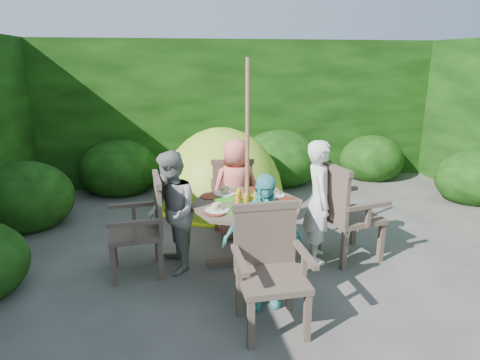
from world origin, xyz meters
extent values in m
plane|color=#43403B|center=(0.00, 0.00, 0.00)|extent=(60.00, 60.00, 0.00)
cube|color=black|center=(0.00, 4.00, 1.25)|extent=(9.00, 1.00, 2.50)
cylinder|color=#41342B|center=(-0.63, 0.32, 0.33)|extent=(0.12, 0.12, 0.67)
cube|color=#41342B|center=(-0.63, 0.32, 0.03)|extent=(0.89, 0.13, 0.06)
cube|color=#41342B|center=(-0.63, 0.32, 0.03)|extent=(0.13, 0.89, 0.06)
cylinder|color=#41342B|center=(-0.63, 0.32, 0.69)|extent=(1.26, 1.26, 0.04)
cylinder|color=green|center=(-0.85, 0.15, 0.71)|extent=(0.28, 0.28, 0.00)
cylinder|color=green|center=(-0.42, 0.13, 0.71)|extent=(0.28, 0.28, 0.00)
cylinder|color=green|center=(-0.84, 0.50, 0.71)|extent=(0.28, 0.28, 0.00)
cylinder|color=green|center=(-0.41, 0.49, 0.71)|extent=(0.28, 0.28, 0.00)
cylinder|color=green|center=(-0.63, 0.32, 0.71)|extent=(0.28, 0.28, 0.00)
cylinder|color=white|center=(-0.29, 0.50, 0.72)|extent=(0.25, 0.25, 0.01)
cylinder|color=white|center=(-0.82, 0.67, 0.72)|extent=(0.25, 0.25, 0.01)
cylinder|color=white|center=(-0.98, 0.13, 0.72)|extent=(0.25, 0.25, 0.01)
cylinder|color=white|center=(-0.45, -0.03, 0.72)|extent=(0.25, 0.25, 0.01)
cylinder|color=red|center=(-0.18, 0.30, 0.72)|extent=(0.22, 0.22, 0.01)
cylinder|color=red|center=(-0.48, 0.74, 0.72)|extent=(0.22, 0.22, 0.01)
cylinder|color=red|center=(-0.99, 0.60, 0.72)|extent=(0.22, 0.22, 0.01)
cylinder|color=red|center=(-1.01, 0.06, 0.72)|extent=(0.22, 0.22, 0.01)
cylinder|color=red|center=(-0.51, -0.12, 0.72)|extent=(0.22, 0.22, 0.01)
cylinder|color=green|center=(-0.41, 0.36, 0.74)|extent=(0.18, 0.18, 0.06)
cylinder|color=brown|center=(-0.63, 0.32, 1.10)|extent=(0.05, 0.05, 2.20)
cube|color=#41342B|center=(0.55, 0.28, 0.48)|extent=(0.66, 0.68, 0.06)
cube|color=#41342B|center=(0.84, 0.09, 0.23)|extent=(0.07, 0.07, 0.47)
cube|color=#41342B|center=(0.74, 0.57, 0.23)|extent=(0.07, 0.07, 0.47)
cube|color=#41342B|center=(0.36, -0.01, 0.23)|extent=(0.07, 0.07, 0.47)
cube|color=#41342B|center=(0.26, 0.47, 0.23)|extent=(0.07, 0.07, 0.47)
cube|color=#41342B|center=(0.28, 0.23, 0.78)|extent=(0.16, 0.58, 0.56)
cube|color=#41342B|center=(0.60, 0.00, 0.70)|extent=(0.56, 0.17, 0.04)
cube|color=#41342B|center=(0.49, 0.57, 0.70)|extent=(0.56, 0.17, 0.04)
cube|color=#41342B|center=(-1.81, 0.35, 0.45)|extent=(0.56, 0.58, 0.05)
cube|color=#41342B|center=(-2.06, 0.57, 0.22)|extent=(0.06, 0.06, 0.44)
cube|color=#41342B|center=(-2.03, 0.11, 0.22)|extent=(0.06, 0.06, 0.44)
cube|color=#41342B|center=(-1.60, 0.60, 0.22)|extent=(0.06, 0.06, 0.44)
cube|color=#41342B|center=(-1.57, 0.14, 0.22)|extent=(0.06, 0.06, 0.44)
cube|color=#41342B|center=(-1.56, 0.37, 0.73)|extent=(0.08, 0.55, 0.52)
cube|color=#41342B|center=(-1.83, 0.63, 0.66)|extent=(0.53, 0.09, 0.04)
cube|color=#41342B|center=(-1.79, 0.08, 0.66)|extent=(0.53, 0.09, 0.04)
cube|color=#41342B|center=(-0.60, 1.50, 0.42)|extent=(0.56, 0.54, 0.05)
cube|color=#41342B|center=(-0.36, 1.69, 0.20)|extent=(0.05, 0.05, 0.41)
cube|color=#41342B|center=(-0.78, 1.73, 0.20)|extent=(0.05, 0.05, 0.41)
cube|color=#41342B|center=(-0.41, 1.26, 0.20)|extent=(0.05, 0.05, 0.41)
cube|color=#41342B|center=(-0.83, 1.31, 0.20)|extent=(0.05, 0.05, 0.41)
cube|color=#41342B|center=(-0.62, 1.27, 0.68)|extent=(0.51, 0.10, 0.49)
cube|color=#41342B|center=(-0.35, 1.47, 0.61)|extent=(0.10, 0.49, 0.04)
cube|color=#41342B|center=(-0.85, 1.53, 0.61)|extent=(0.10, 0.49, 0.04)
cube|color=#41342B|center=(-0.67, -0.86, 0.45)|extent=(0.55, 0.53, 0.05)
cube|color=#41342B|center=(-0.90, -1.09, 0.22)|extent=(0.05, 0.05, 0.44)
cube|color=#41342B|center=(-0.44, -1.09, 0.22)|extent=(0.05, 0.05, 0.44)
cube|color=#41342B|center=(-0.90, -0.63, 0.22)|extent=(0.05, 0.05, 0.44)
cube|color=#41342B|center=(-0.44, -0.63, 0.22)|extent=(0.05, 0.05, 0.44)
cube|color=#41342B|center=(-0.67, -0.61, 0.73)|extent=(0.54, 0.05, 0.52)
cube|color=#41342B|center=(-0.94, -0.86, 0.66)|extent=(0.06, 0.52, 0.04)
cube|color=#41342B|center=(-0.40, -0.86, 0.66)|extent=(0.06, 0.52, 0.04)
imported|color=silver|center=(0.17, 0.29, 0.68)|extent=(0.43, 0.56, 1.36)
imported|color=gray|center=(-1.43, 0.34, 0.65)|extent=(0.59, 0.70, 1.29)
imported|color=#F37464|center=(-0.61, 1.12, 0.63)|extent=(0.67, 0.49, 1.26)
imported|color=#51BEB9|center=(-0.66, -0.48, 0.62)|extent=(0.73, 0.31, 1.25)
ellipsoid|color=#93D228|center=(-0.60, 2.40, 0.00)|extent=(2.16, 2.16, 2.37)
ellipsoid|color=black|center=(-0.68, 1.74, 0.00)|extent=(0.70, 0.43, 0.82)
cylinder|color=#F4FF1A|center=(-0.60, 2.40, 0.01)|extent=(2.08, 2.08, 0.03)
camera|label=1|loc=(-1.52, -3.89, 2.20)|focal=32.00mm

